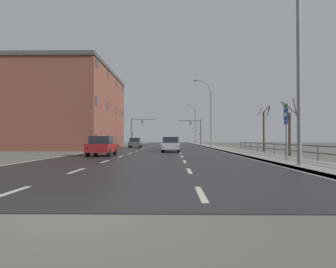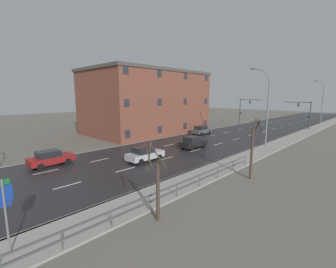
{
  "view_description": "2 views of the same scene",
  "coord_description": "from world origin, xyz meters",
  "px_view_note": "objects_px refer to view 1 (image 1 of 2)",
  "views": [
    {
      "loc": [
        1.67,
        -5.52,
        1.33
      ],
      "look_at": [
        0.6,
        59.13,
        2.42
      ],
      "focal_mm": 33.47,
      "sensor_mm": 36.0,
      "label": 1
    },
    {
      "loc": [
        19.62,
        11.4,
        6.83
      ],
      "look_at": [
        0.0,
        31.77,
        2.17
      ],
      "focal_mm": 24.69,
      "sensor_mm": 36.0,
      "label": 2
    }
  ],
  "objects_px": {
    "street_lamp_distant": "(195,125)",
    "highway_sign": "(286,124)",
    "street_lamp_foreground": "(295,58)",
    "car_far_left": "(102,146)",
    "car_mid_centre": "(135,142)",
    "car_near_left": "(170,143)",
    "brick_building": "(66,110)",
    "car_far_right": "(171,144)",
    "street_lamp_midground": "(210,115)",
    "traffic_signal_left": "(136,127)",
    "traffic_signal_right": "(196,128)"
  },
  "relations": [
    {
      "from": "highway_sign",
      "to": "car_mid_centre",
      "type": "distance_m",
      "value": 34.44
    },
    {
      "from": "highway_sign",
      "to": "traffic_signal_right",
      "type": "relative_size",
      "value": 0.6
    },
    {
      "from": "street_lamp_midground",
      "to": "car_mid_centre",
      "type": "height_order",
      "value": "street_lamp_midground"
    },
    {
      "from": "car_mid_centre",
      "to": "car_near_left",
      "type": "relative_size",
      "value": 1.0
    },
    {
      "from": "street_lamp_foreground",
      "to": "street_lamp_midground",
      "type": "bearing_deg",
      "value": 89.99
    },
    {
      "from": "traffic_signal_right",
      "to": "car_mid_centre",
      "type": "height_order",
      "value": "traffic_signal_right"
    },
    {
      "from": "street_lamp_foreground",
      "to": "highway_sign",
      "type": "height_order",
      "value": "street_lamp_foreground"
    },
    {
      "from": "street_lamp_distant",
      "to": "highway_sign",
      "type": "height_order",
      "value": "street_lamp_distant"
    },
    {
      "from": "highway_sign",
      "to": "car_mid_centre",
      "type": "xyz_separation_m",
      "value": [
        -12.88,
        31.91,
        -1.41
      ]
    },
    {
      "from": "traffic_signal_right",
      "to": "car_far_left",
      "type": "relative_size",
      "value": 1.41
    },
    {
      "from": "street_lamp_distant",
      "to": "traffic_signal_right",
      "type": "relative_size",
      "value": 1.82
    },
    {
      "from": "traffic_signal_right",
      "to": "car_far_left",
      "type": "distance_m",
      "value": 47.33
    },
    {
      "from": "street_lamp_distant",
      "to": "brick_building",
      "type": "bearing_deg",
      "value": -120.53
    },
    {
      "from": "street_lamp_midground",
      "to": "car_far_right",
      "type": "bearing_deg",
      "value": -109.82
    },
    {
      "from": "street_lamp_midground",
      "to": "car_far_right",
      "type": "height_order",
      "value": "street_lamp_midground"
    },
    {
      "from": "street_lamp_foreground",
      "to": "street_lamp_distant",
      "type": "distance_m",
      "value": 68.17
    },
    {
      "from": "traffic_signal_left",
      "to": "car_near_left",
      "type": "distance_m",
      "value": 32.25
    },
    {
      "from": "street_lamp_midground",
      "to": "car_far_right",
      "type": "relative_size",
      "value": 2.59
    },
    {
      "from": "street_lamp_foreground",
      "to": "brick_building",
      "type": "bearing_deg",
      "value": 124.53
    },
    {
      "from": "street_lamp_distant",
      "to": "car_mid_centre",
      "type": "height_order",
      "value": "street_lamp_distant"
    },
    {
      "from": "street_lamp_foreground",
      "to": "traffic_signal_right",
      "type": "distance_m",
      "value": 55.94
    },
    {
      "from": "street_lamp_distant",
      "to": "car_near_left",
      "type": "distance_m",
      "value": 42.88
    },
    {
      "from": "street_lamp_distant",
      "to": "brick_building",
      "type": "xyz_separation_m",
      "value": [
        -21.67,
        -36.75,
        0.56
      ]
    },
    {
      "from": "traffic_signal_left",
      "to": "car_near_left",
      "type": "height_order",
      "value": "traffic_signal_left"
    },
    {
      "from": "car_far_right",
      "to": "car_near_left",
      "type": "bearing_deg",
      "value": 91.35
    },
    {
      "from": "traffic_signal_right",
      "to": "car_far_right",
      "type": "relative_size",
      "value": 1.41
    },
    {
      "from": "traffic_signal_right",
      "to": "car_far_right",
      "type": "xyz_separation_m",
      "value": [
        -5.5,
        -38.43,
        -3.04
      ]
    },
    {
      "from": "brick_building",
      "to": "street_lamp_foreground",
      "type": "bearing_deg",
      "value": -55.47
    },
    {
      "from": "car_near_left",
      "to": "street_lamp_midground",
      "type": "bearing_deg",
      "value": 53.03
    },
    {
      "from": "street_lamp_distant",
      "to": "traffic_signal_left",
      "type": "xyz_separation_m",
      "value": [
        -14.31,
        -11.17,
        -1.06
      ]
    },
    {
      "from": "car_mid_centre",
      "to": "street_lamp_foreground",
      "type": "bearing_deg",
      "value": -72.33
    },
    {
      "from": "car_mid_centre",
      "to": "car_far_right",
      "type": "height_order",
      "value": "same"
    },
    {
      "from": "street_lamp_midground",
      "to": "traffic_signal_right",
      "type": "height_order",
      "value": "street_lamp_midground"
    },
    {
      "from": "street_lamp_foreground",
      "to": "car_far_left",
      "type": "bearing_deg",
      "value": 138.81
    },
    {
      "from": "traffic_signal_left",
      "to": "car_near_left",
      "type": "bearing_deg",
      "value": -75.32
    },
    {
      "from": "street_lamp_midground",
      "to": "street_lamp_distant",
      "type": "bearing_deg",
      "value": 89.92
    },
    {
      "from": "traffic_signal_left",
      "to": "car_mid_centre",
      "type": "bearing_deg",
      "value": -83.62
    },
    {
      "from": "highway_sign",
      "to": "car_far_right",
      "type": "height_order",
      "value": "highway_sign"
    },
    {
      "from": "street_lamp_midground",
      "to": "street_lamp_distant",
      "type": "xyz_separation_m",
      "value": [
        0.05,
        34.09,
        -0.01
      ]
    },
    {
      "from": "highway_sign",
      "to": "car_far_right",
      "type": "xyz_separation_m",
      "value": [
        -6.96,
        13.59,
        -1.41
      ]
    },
    {
      "from": "highway_sign",
      "to": "traffic_signal_left",
      "type": "height_order",
      "value": "traffic_signal_left"
    },
    {
      "from": "car_far_right",
      "to": "car_far_left",
      "type": "xyz_separation_m",
      "value": [
        -5.42,
        -7.52,
        0.0
      ]
    },
    {
      "from": "car_mid_centre",
      "to": "highway_sign",
      "type": "bearing_deg",
      "value": -68.72
    },
    {
      "from": "street_lamp_distant",
      "to": "car_mid_centre",
      "type": "distance_m",
      "value": 34.77
    },
    {
      "from": "car_far_left",
      "to": "car_mid_centre",
      "type": "bearing_deg",
      "value": 90.5
    },
    {
      "from": "traffic_signal_left",
      "to": "car_far_right",
      "type": "relative_size",
      "value": 1.51
    },
    {
      "from": "traffic_signal_right",
      "to": "traffic_signal_left",
      "type": "xyz_separation_m",
      "value": [
        -13.78,
        1.08,
        0.27
      ]
    },
    {
      "from": "car_near_left",
      "to": "car_far_right",
      "type": "bearing_deg",
      "value": -88.86
    },
    {
      "from": "car_far_left",
      "to": "traffic_signal_left",
      "type": "bearing_deg",
      "value": 92.89
    },
    {
      "from": "street_lamp_foreground",
      "to": "traffic_signal_left",
      "type": "distance_m",
      "value": 58.77
    }
  ]
}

